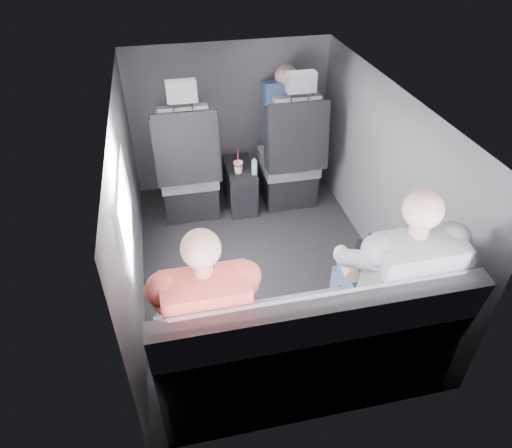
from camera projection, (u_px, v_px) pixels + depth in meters
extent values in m
plane|color=black|center=(261.00, 266.00, 3.55)|extent=(2.60, 2.60, 0.00)
plane|color=#B2B2AD|center=(263.00, 98.00, 2.74)|extent=(2.60, 2.60, 0.00)
cube|color=#56565B|center=(129.00, 209.00, 2.99)|extent=(0.02, 2.60, 1.35)
cube|color=#56565B|center=(383.00, 178.00, 3.30)|extent=(0.02, 2.60, 1.35)
cube|color=#56565B|center=(230.00, 117.00, 4.16)|extent=(1.80, 0.02, 1.35)
cube|color=#56565B|center=(325.00, 340.00, 2.13)|extent=(1.80, 0.02, 1.35)
cube|color=white|center=(126.00, 205.00, 2.63)|extent=(0.02, 0.75, 0.42)
cube|color=black|center=(298.00, 129.00, 3.67)|extent=(0.35, 0.11, 0.59)
cube|color=black|center=(190.00, 194.00, 4.10)|extent=(0.46, 0.48, 0.30)
cube|color=#595A5E|center=(188.00, 172.00, 3.95)|extent=(0.48, 0.46, 0.14)
cube|color=#595A5E|center=(186.00, 144.00, 3.57)|extent=(0.38, 0.18, 0.61)
cube|color=black|center=(158.00, 150.00, 3.55)|extent=(0.08, 0.21, 0.53)
cube|color=black|center=(214.00, 145.00, 3.63)|extent=(0.08, 0.21, 0.53)
cube|color=black|center=(187.00, 149.00, 3.53)|extent=(0.50, 0.11, 0.58)
cube|color=#595A5E|center=(181.00, 91.00, 3.28)|extent=(0.22, 0.10, 0.15)
cube|color=black|center=(286.00, 182.00, 4.26)|extent=(0.46, 0.48, 0.30)
cube|color=#595A5E|center=(288.00, 162.00, 4.11)|extent=(0.48, 0.46, 0.14)
cube|color=#595A5E|center=(297.00, 133.00, 3.73)|extent=(0.38, 0.18, 0.61)
cube|color=black|center=(270.00, 139.00, 3.71)|extent=(0.08, 0.21, 0.53)
cube|color=black|center=(322.00, 134.00, 3.78)|extent=(0.08, 0.21, 0.53)
cube|color=black|center=(299.00, 138.00, 3.68)|extent=(0.50, 0.11, 0.58)
cube|color=#595A5E|center=(301.00, 82.00, 3.43)|extent=(0.22, 0.10, 0.15)
cube|color=black|center=(240.00, 185.00, 4.12)|extent=(0.24, 0.48, 0.40)
cylinder|color=black|center=(236.00, 173.00, 3.89)|extent=(0.09, 0.09, 0.01)
cylinder|color=black|center=(249.00, 172.00, 3.91)|extent=(0.09, 0.09, 0.01)
cube|color=#595A5E|center=(301.00, 353.00, 2.62)|extent=(1.60, 0.50, 0.45)
cube|color=#595A5E|center=(321.00, 331.00, 2.17)|extent=(1.60, 0.17, 0.47)
cylinder|color=red|center=(238.00, 164.00, 3.85)|extent=(0.08, 0.08, 0.02)
cylinder|color=white|center=(238.00, 162.00, 3.84)|extent=(0.08, 0.08, 0.01)
cylinder|color=red|center=(238.00, 155.00, 3.79)|extent=(0.01, 0.01, 0.13)
cylinder|color=#B1D5F0|center=(254.00, 168.00, 3.85)|extent=(0.05, 0.05, 0.12)
cylinder|color=#B1D5F0|center=(254.00, 160.00, 3.81)|extent=(0.03, 0.03, 0.02)
cube|color=silver|center=(197.00, 292.00, 2.50)|extent=(0.34, 0.26, 0.02)
cube|color=silver|center=(197.00, 293.00, 2.48)|extent=(0.27, 0.15, 0.00)
cube|color=silver|center=(196.00, 282.00, 2.55)|extent=(0.10, 0.06, 0.00)
cube|color=silver|center=(199.00, 296.00, 2.32)|extent=(0.32, 0.10, 0.22)
cube|color=white|center=(198.00, 295.00, 2.32)|extent=(0.28, 0.08, 0.19)
cube|color=black|center=(379.00, 255.00, 2.75)|extent=(0.37, 0.34, 0.02)
cube|color=black|center=(381.00, 255.00, 2.73)|extent=(0.27, 0.23, 0.00)
cube|color=black|center=(375.00, 247.00, 2.79)|extent=(0.10, 0.09, 0.00)
cube|color=black|center=(393.00, 255.00, 2.58)|extent=(0.29, 0.21, 0.20)
cube|color=white|center=(392.00, 255.00, 2.59)|extent=(0.25, 0.18, 0.17)
cube|color=#333338|center=(185.00, 321.00, 2.43)|extent=(0.15, 0.43, 0.13)
cube|color=#333338|center=(225.00, 315.00, 2.47)|extent=(0.15, 0.43, 0.13)
cube|color=#333338|center=(186.00, 325.00, 2.78)|extent=(0.13, 0.13, 0.45)
cube|color=#333338|center=(221.00, 320.00, 2.82)|extent=(0.13, 0.13, 0.45)
cube|color=#CE4444|center=(207.00, 315.00, 2.15)|extent=(0.39, 0.27, 0.53)
sphere|color=#DBA789|center=(201.00, 249.00, 1.94)|extent=(0.18, 0.18, 0.18)
cylinder|color=#DBA789|center=(164.00, 293.00, 2.39)|extent=(0.11, 0.27, 0.12)
cylinder|color=#DBA789|center=(238.00, 282.00, 2.45)|extent=(0.11, 0.27, 0.12)
cube|color=navy|center=(364.00, 291.00, 2.60)|extent=(0.16, 0.46, 0.14)
cube|color=navy|center=(401.00, 285.00, 2.64)|extent=(0.16, 0.46, 0.14)
cube|color=navy|center=(343.00, 297.00, 2.97)|extent=(0.14, 0.14, 0.45)
cube|color=navy|center=(376.00, 292.00, 3.01)|extent=(0.14, 0.14, 0.45)
cube|color=slate|center=(408.00, 279.00, 2.31)|extent=(0.42, 0.29, 0.57)
sphere|color=#D5A591|center=(423.00, 209.00, 2.09)|extent=(0.19, 0.19, 0.19)
cylinder|color=#D5A591|center=(346.00, 263.00, 2.55)|extent=(0.12, 0.29, 0.13)
cylinder|color=#D5A591|center=(416.00, 253.00, 2.62)|extent=(0.12, 0.29, 0.13)
cube|color=navy|center=(285.00, 112.00, 4.01)|extent=(0.38, 0.24, 0.55)
sphere|color=#DBA789|center=(286.00, 76.00, 3.84)|extent=(0.19, 0.19, 0.19)
cube|color=navy|center=(282.00, 139.00, 4.23)|extent=(0.32, 0.38, 0.11)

